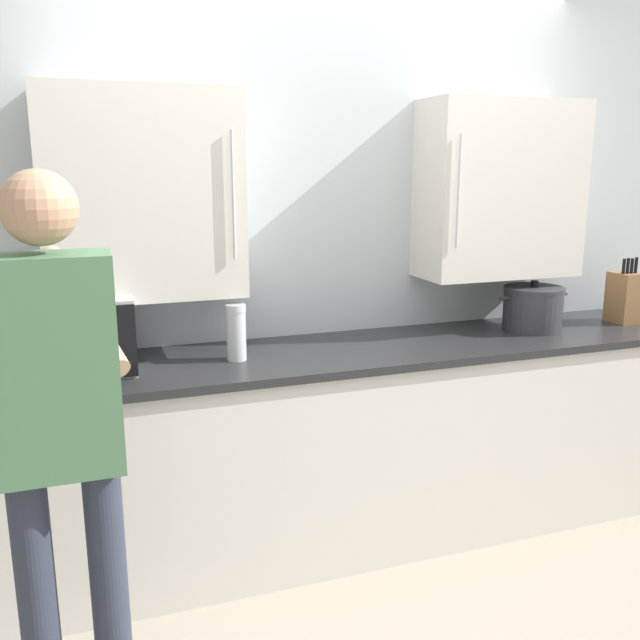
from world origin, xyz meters
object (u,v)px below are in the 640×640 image
at_px(microwave_oven, 44,337).
at_px(person_figure, 57,420).
at_px(thermos_flask, 236,332).
at_px(knife_block, 623,297).
at_px(stock_pot, 533,308).

height_order(microwave_oven, person_figure, person_figure).
xyz_separation_m(thermos_flask, person_figure, (-0.67, -0.75, -0.02)).
distance_m(thermos_flask, knife_block, 2.02).
bearing_deg(knife_block, person_figure, -163.99).
bearing_deg(stock_pot, microwave_oven, -180.00).
relative_size(microwave_oven, knife_block, 2.31).
distance_m(microwave_oven, person_figure, 0.80).
bearing_deg(person_figure, microwave_oven, 94.39).
bearing_deg(stock_pot, thermos_flask, -178.26).
relative_size(thermos_flask, knife_block, 0.70).
relative_size(microwave_oven, thermos_flask, 3.31).
height_order(stock_pot, person_figure, person_figure).
relative_size(stock_pot, thermos_flask, 1.63).
height_order(microwave_oven, thermos_flask, microwave_oven).
distance_m(microwave_oven, stock_pot, 2.22).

